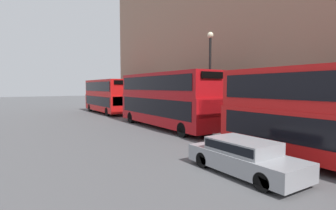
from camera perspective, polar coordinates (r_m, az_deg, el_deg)
The scene contains 4 objects.
bus_second_in_queue at distance 21.23m, azimuth -0.72°, elevation 1.57°, with size 2.59×11.40×4.43m.
bus_third_in_queue at distance 33.91m, azimuth -13.23°, elevation 2.17°, with size 2.59×10.12×4.20m.
car_hatchback at distance 10.62m, azimuth 16.17°, elevation -10.55°, with size 1.87×4.63×1.32m.
street_lamp at distance 19.54m, azimuth 9.12°, elevation 7.18°, with size 0.44×0.44×7.30m.
Camera 1 is at (-9.54, 0.67, 3.34)m, focal length 28.00 mm.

